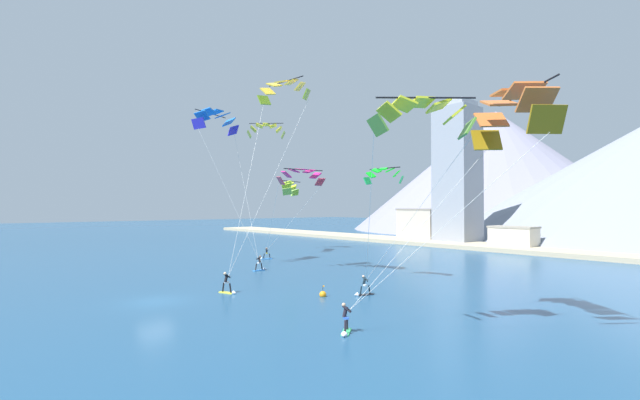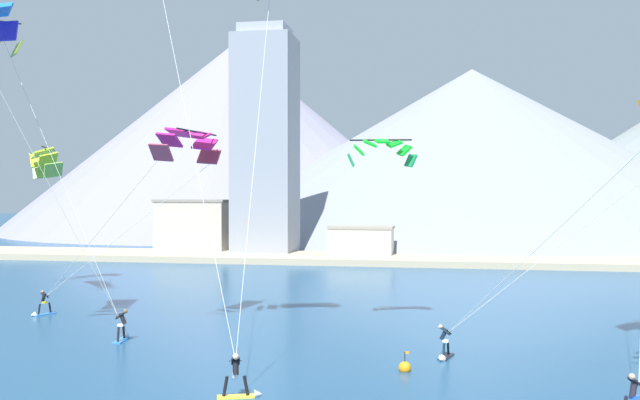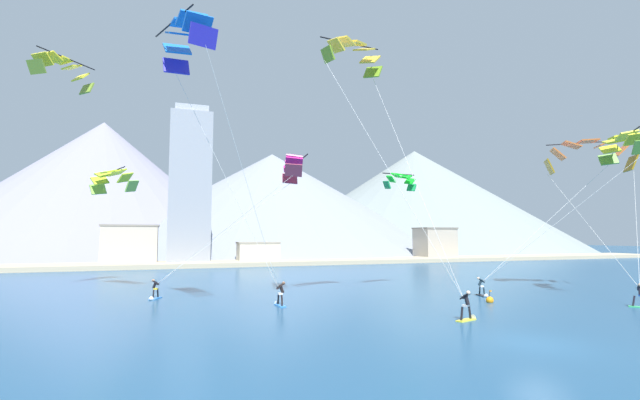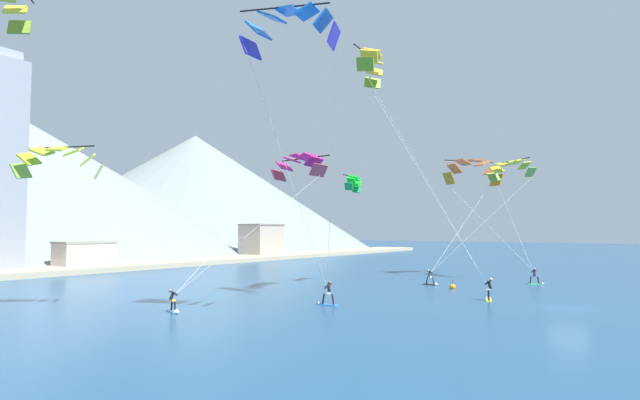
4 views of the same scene
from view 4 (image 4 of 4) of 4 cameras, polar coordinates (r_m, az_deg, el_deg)
ground_plane at (r=39.37m, az=26.46°, el=-11.01°), size 400.00×400.00×0.00m
kitesurfer_near_lead at (r=41.22m, az=18.74°, el=-10.02°), size 1.78×0.92×1.83m
kitesurfer_near_trail at (r=36.80m, az=0.68°, el=-11.06°), size 0.65×1.77×1.78m
kitesurfer_mid_center at (r=51.09m, az=12.65°, el=-8.97°), size 0.83×1.78×1.64m
kitesurfer_far_left at (r=54.99m, az=23.50°, el=-8.30°), size 1.38×1.62×1.76m
kitesurfer_far_right at (r=34.75m, az=-16.36°, el=-11.56°), size 1.05×1.76×1.62m
parafoil_kite_near_lead at (r=42.99m, az=6.03°, el=15.05°), size 6.19×9.89×18.75m
parafoil_kite_near_trail at (r=32.23m, az=-3.43°, el=19.18°), size 8.70×6.32×17.58m
parafoil_kite_mid_center at (r=58.77m, az=20.88°, el=3.45°), size 11.67×8.37×11.91m
parafoil_kite_far_left at (r=62.80m, az=17.09°, el=3.39°), size 9.18×10.70×12.60m
parafoil_kite_far_right at (r=40.94m, az=-2.50°, el=4.08°), size 11.57×5.87×10.38m
parafoil_kite_distant_high_outer at (r=38.54m, az=-27.68°, el=4.22°), size 4.67×5.27×2.36m
parafoil_kite_distant_mid_solo at (r=50.94m, az=3.91°, el=2.10°), size 4.03×2.09×1.67m
race_marker_buoy at (r=48.54m, az=14.93°, el=-9.58°), size 0.56×0.56×1.02m
shoreline_strip at (r=74.81m, az=-23.89°, el=-7.07°), size 180.00×10.00×0.70m
shore_building_promenade_mid at (r=101.22m, az=-6.73°, el=-4.63°), size 7.55×6.07×6.72m
shore_building_quay_east at (r=75.87m, az=-25.33°, el=-5.76°), size 7.35×4.19×3.92m
mountain_peak_central_summit at (r=127.17m, az=-30.85°, el=1.24°), size 102.67×102.67×29.67m
mountain_peak_east_shoulder at (r=162.36m, az=-14.16°, el=0.97°), size 110.69×110.69×35.56m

